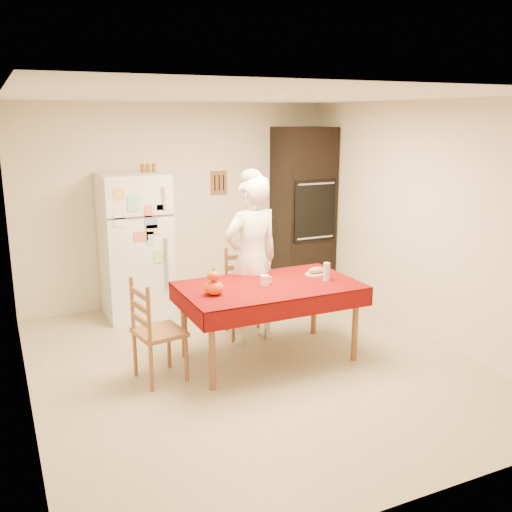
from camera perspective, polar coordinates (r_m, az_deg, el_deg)
floor at (r=5.61m, az=-0.37°, el=-10.77°), size 4.50×4.50×0.00m
room_shell at (r=5.15m, az=-0.41°, el=5.88°), size 4.02×4.52×2.51m
refrigerator at (r=6.85m, az=-11.96°, el=0.99°), size 0.75×0.74×1.70m
oven_cabinet at (r=7.66m, az=4.72°, el=4.50°), size 0.70×0.62×2.20m
dining_table at (r=5.50m, az=1.33°, el=-3.55°), size 1.70×1.00×0.76m
chair_far at (r=6.21m, az=-1.14°, el=-3.29°), size 0.49×0.47×0.95m
chair_left at (r=5.18m, az=-10.30°, el=-7.07°), size 0.46×0.48×0.95m
seated_woman at (r=5.90m, az=-0.45°, el=-0.43°), size 0.69×0.50×1.77m
coffee_mug at (r=5.43m, az=0.87°, el=-2.44°), size 0.08×0.08×0.10m
pumpkin_lower at (r=5.16m, az=-4.23°, el=-3.16°), size 0.18×0.18×0.13m
pumpkin_upper at (r=5.13m, az=-4.25°, el=-1.96°), size 0.12×0.12×0.09m
wine_glass at (r=5.64m, az=7.07°, el=-1.55°), size 0.07×0.07×0.18m
bread_plate at (r=5.83m, az=6.03°, el=-1.80°), size 0.24×0.24×0.02m
bread_loaf at (r=5.82m, az=6.04°, el=-1.41°), size 0.18×0.10×0.06m
spice_jar_left at (r=6.79m, az=-11.27°, el=8.62°), size 0.05×0.05×0.10m
spice_jar_mid at (r=6.81m, az=-10.73°, el=8.66°), size 0.05×0.05×0.10m
spice_jar_right at (r=6.82m, az=-10.17°, el=8.69°), size 0.05×0.05×0.10m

